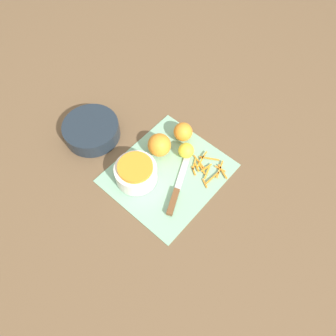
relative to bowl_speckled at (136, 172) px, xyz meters
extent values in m
plane|color=brown|center=(0.09, -0.07, -0.04)|extent=(4.00, 4.00, 0.00)
cube|color=#84B793|center=(0.09, -0.07, -0.04)|extent=(0.39, 0.35, 0.01)
cylinder|color=silver|center=(0.00, 0.00, -0.01)|extent=(0.14, 0.14, 0.06)
cylinder|color=orange|center=(0.00, 0.00, 0.03)|extent=(0.12, 0.12, 0.02)
cylinder|color=#1E2833|center=(0.02, 0.26, -0.01)|extent=(0.21, 0.21, 0.06)
cube|color=brown|center=(0.01, -0.16, -0.03)|extent=(0.10, 0.06, 0.02)
cube|color=silver|center=(0.12, -0.11, -0.04)|extent=(0.15, 0.08, 0.00)
sphere|color=orange|center=(0.24, -0.01, 0.00)|extent=(0.07, 0.07, 0.07)
sphere|color=orange|center=(0.13, 0.01, 0.00)|extent=(0.08, 0.08, 0.08)
sphere|color=yellow|center=(0.19, -0.06, -0.01)|extent=(0.06, 0.06, 0.06)
cube|color=orange|center=(0.23, -0.14, -0.04)|extent=(0.04, 0.07, 0.00)
cube|color=orange|center=(0.14, -0.19, -0.04)|extent=(0.02, 0.03, 0.00)
cube|color=orange|center=(0.22, -0.21, -0.03)|extent=(0.03, 0.06, 0.00)
cube|color=orange|center=(0.22, -0.20, -0.03)|extent=(0.07, 0.03, 0.00)
cube|color=orange|center=(0.18, -0.15, -0.04)|extent=(0.03, 0.05, 0.00)
cube|color=orange|center=(0.20, -0.13, -0.03)|extent=(0.05, 0.02, 0.00)
cube|color=orange|center=(0.15, -0.13, -0.04)|extent=(0.02, 0.03, 0.00)
cube|color=orange|center=(0.22, -0.20, -0.04)|extent=(0.01, 0.04, 0.00)
cube|color=orange|center=(0.19, -0.12, -0.04)|extent=(0.02, 0.06, 0.00)
cube|color=orange|center=(0.19, -0.16, -0.03)|extent=(0.05, 0.01, 0.00)
cube|color=orange|center=(0.17, -0.20, -0.03)|extent=(0.07, 0.01, 0.00)
cube|color=orange|center=(0.17, -0.13, -0.03)|extent=(0.02, 0.03, 0.00)
cube|color=orange|center=(0.18, -0.17, -0.03)|extent=(0.05, 0.02, 0.00)
cube|color=orange|center=(0.17, -0.12, -0.04)|extent=(0.04, 0.03, 0.00)
cube|color=orange|center=(0.22, -0.12, -0.03)|extent=(0.04, 0.01, 0.00)
camera|label=1|loc=(-0.34, -0.45, 0.96)|focal=35.00mm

